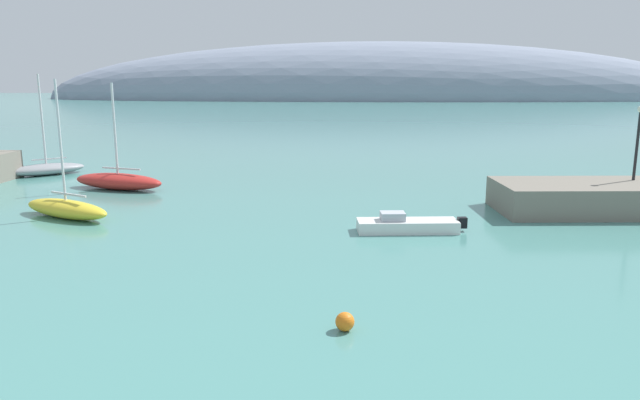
{
  "coord_description": "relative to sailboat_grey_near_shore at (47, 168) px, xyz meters",
  "views": [
    {
      "loc": [
        3.79,
        -2.63,
        7.35
      ],
      "look_at": [
        2.26,
        26.22,
        1.38
      ],
      "focal_mm": 33.09,
      "sensor_mm": 36.0,
      "label": 1
    }
  ],
  "objects": [
    {
      "name": "distant_ridge",
      "position": [
        32.47,
        174.99,
        -0.51
      ],
      "size": [
        242.77,
        57.16,
        40.83
      ],
      "primitive_type": "ellipsoid",
      "color": "gray",
      "rests_on": "ground"
    },
    {
      "name": "mooring_buoy_orange",
      "position": [
        23.49,
        -27.72,
        -0.22
      ],
      "size": [
        0.57,
        0.57,
        0.57
      ],
      "primitive_type": "sphere",
      "color": "orange",
      "rests_on": "water"
    },
    {
      "name": "sailboat_red_end_of_line",
      "position": [
        7.92,
        -5.66,
        0.07
      ],
      "size": [
        6.99,
        3.74,
        7.08
      ],
      "rotation": [
        0.0,
        0.0,
        2.86
      ],
      "color": "red",
      "rests_on": "water"
    },
    {
      "name": "sailboat_yellow_mid_mooring",
      "position": [
        8.36,
        -13.97,
        0.02
      ],
      "size": [
        6.12,
        4.11,
        7.34
      ],
      "rotation": [
        0.0,
        0.0,
        2.68
      ],
      "color": "yellow",
      "rests_on": "water"
    },
    {
      "name": "harbor_lamp_post",
      "position": [
        39.76,
        -10.0,
        3.74
      ],
      "size": [
        0.36,
        0.36,
        4.2
      ],
      "color": "black",
      "rests_on": "breakwater_rocks"
    },
    {
      "name": "motorboat_white_foreground",
      "position": [
        26.39,
        -16.0,
        -0.17
      ],
      "size": [
        5.4,
        1.85,
        0.98
      ],
      "rotation": [
        0.0,
        0.0,
        3.23
      ],
      "color": "white",
      "rests_on": "water"
    },
    {
      "name": "sailboat_grey_near_shore",
      "position": [
        0.0,
        0.0,
        0.0
      ],
      "size": [
        5.55,
        5.19,
        7.69
      ],
      "rotation": [
        0.0,
        0.0,
        3.86
      ],
      "color": "gray",
      "rests_on": "water"
    }
  ]
}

